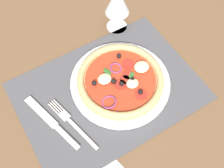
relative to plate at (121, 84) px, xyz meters
The scene contains 7 objects.
ground_plane 4.40cm from the plate, behind, with size 190.00×140.00×2.40cm, color brown.
placemat 3.88cm from the plate, behind, with size 48.17×34.41×0.40cm, color #4C4C51.
plate is the anchor object (origin of this frame).
pizza 1.73cm from the plate, 11.48° to the left, with size 23.32×23.32×2.67cm.
fork 17.06cm from the plate, behind, with size 5.66×17.86×0.44cm.
knife 21.09cm from the plate, behind, with size 6.88×19.72×0.62cm.
wine_glass 23.53cm from the plate, 61.22° to the left, with size 7.20×7.20×14.90cm.
Camera 1 is at (-18.66, -32.56, 66.99)cm, focal length 45.07 mm.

